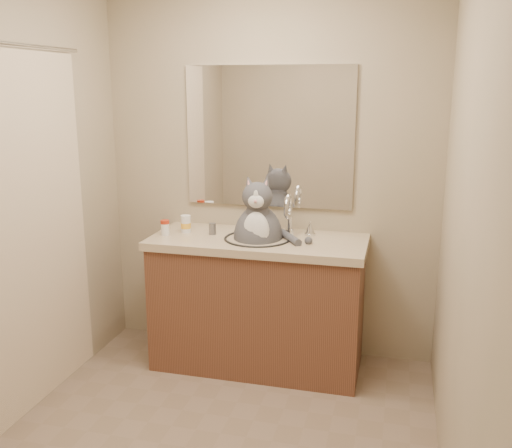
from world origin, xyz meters
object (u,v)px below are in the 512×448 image
Objects in this scene: pill_bottle_orange at (186,224)px; cat at (258,233)px; grey_canister at (212,229)px; pill_bottle_redcap at (165,228)px.

cat is at bearing -3.90° from pill_bottle_orange.
pill_bottle_orange is 0.19m from grey_canister.
cat is 0.49m from pill_bottle_orange.
pill_bottle_redcap is at bearing -135.11° from pill_bottle_orange.
cat reaches higher than pill_bottle_redcap.
pill_bottle_redcap is 0.30m from grey_canister.
pill_bottle_orange is at bearing 176.90° from grey_canister.
cat is at bearing -4.38° from grey_canister.
pill_bottle_orange reaches higher than grey_canister.
cat is at bearing 6.48° from pill_bottle_redcap.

